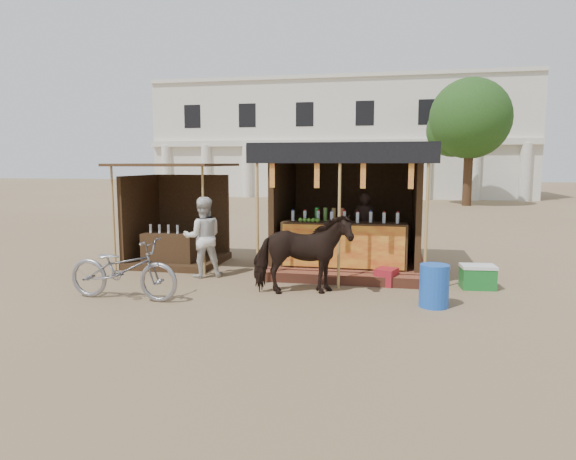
# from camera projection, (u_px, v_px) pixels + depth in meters

# --- Properties ---
(ground) EXTENTS (120.00, 120.00, 0.00)m
(ground) POSITION_uv_depth(u_px,v_px,m) (269.00, 307.00, 8.57)
(ground) COLOR #846B4C
(ground) RESTS_ON ground
(main_stall) EXTENTS (3.60, 3.61, 2.78)m
(main_stall) POSITION_uv_depth(u_px,v_px,m) (348.00, 225.00, 11.49)
(main_stall) COLOR brown
(main_stall) RESTS_ON ground
(secondary_stall) EXTENTS (2.40, 2.40, 2.38)m
(secondary_stall) POSITION_uv_depth(u_px,v_px,m) (172.00, 228.00, 12.23)
(secondary_stall) COLOR #3B2815
(secondary_stall) RESTS_ON ground
(cow) EXTENTS (1.92, 1.26, 1.49)m
(cow) POSITION_uv_depth(u_px,v_px,m) (302.00, 254.00, 9.34)
(cow) COLOR black
(cow) RESTS_ON ground
(motorbike) EXTENTS (2.09, 0.79, 1.09)m
(motorbike) POSITION_uv_depth(u_px,v_px,m) (123.00, 269.00, 9.02)
(motorbike) COLOR gray
(motorbike) RESTS_ON ground
(bystander) EXTENTS (1.01, 0.92, 1.69)m
(bystander) POSITION_uv_depth(u_px,v_px,m) (203.00, 237.00, 10.78)
(bystander) COLOR silver
(bystander) RESTS_ON ground
(blue_barrel) EXTENTS (0.56, 0.56, 0.72)m
(blue_barrel) POSITION_uv_depth(u_px,v_px,m) (434.00, 286.00, 8.57)
(blue_barrel) COLOR blue
(blue_barrel) RESTS_ON ground
(red_crate) EXTENTS (0.49, 0.53, 0.33)m
(red_crate) POSITION_uv_depth(u_px,v_px,m) (386.00, 277.00, 10.11)
(red_crate) COLOR maroon
(red_crate) RESTS_ON ground
(cooler) EXTENTS (0.68, 0.50, 0.46)m
(cooler) POSITION_uv_depth(u_px,v_px,m) (478.00, 277.00, 9.82)
(cooler) COLOR #197329
(cooler) RESTS_ON ground
(background_building) EXTENTS (26.00, 7.45, 8.18)m
(background_building) POSITION_uv_depth(u_px,v_px,m) (339.00, 141.00, 37.52)
(background_building) COLOR silver
(background_building) RESTS_ON ground
(tree) EXTENTS (4.50, 4.40, 7.00)m
(tree) POSITION_uv_depth(u_px,v_px,m) (466.00, 122.00, 28.29)
(tree) COLOR #382314
(tree) RESTS_ON ground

